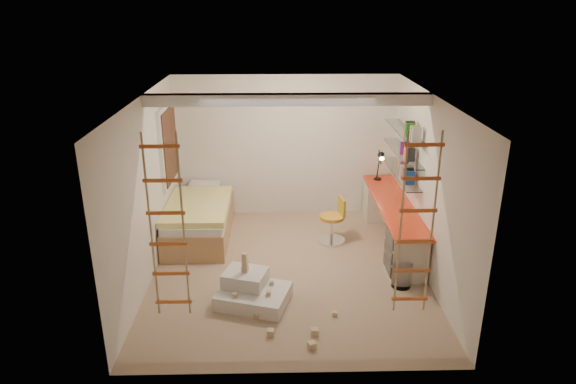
{
  "coord_description": "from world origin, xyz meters",
  "views": [
    {
      "loc": [
        -0.17,
        -6.79,
        3.83
      ],
      "look_at": [
        0.0,
        0.3,
        1.15
      ],
      "focal_mm": 32.0,
      "sensor_mm": 36.0,
      "label": 1
    }
  ],
  "objects_px": {
    "swivel_chair": "(333,226)",
    "play_platform": "(251,291)",
    "desk": "(392,221)",
    "bed": "(200,219)"
  },
  "relations": [
    {
      "from": "bed",
      "to": "play_platform",
      "type": "xyz_separation_m",
      "value": [
        0.96,
        -2.04,
        -0.17
      ]
    },
    {
      "from": "swivel_chair",
      "to": "play_platform",
      "type": "height_order",
      "value": "swivel_chair"
    },
    {
      "from": "desk",
      "to": "swivel_chair",
      "type": "xyz_separation_m",
      "value": [
        -0.95,
        0.1,
        -0.12
      ]
    },
    {
      "from": "bed",
      "to": "desk",
      "type": "bearing_deg",
      "value": -6.49
    },
    {
      "from": "desk",
      "to": "swivel_chair",
      "type": "relative_size",
      "value": 3.6
    },
    {
      "from": "bed",
      "to": "play_platform",
      "type": "height_order",
      "value": "bed"
    },
    {
      "from": "desk",
      "to": "bed",
      "type": "distance_m",
      "value": 3.22
    },
    {
      "from": "desk",
      "to": "bed",
      "type": "xyz_separation_m",
      "value": [
        -3.2,
        0.36,
        -0.07
      ]
    },
    {
      "from": "swivel_chair",
      "to": "play_platform",
      "type": "relative_size",
      "value": 0.73
    },
    {
      "from": "desk",
      "to": "play_platform",
      "type": "height_order",
      "value": "desk"
    }
  ]
}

